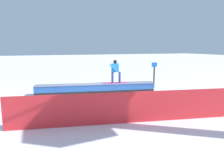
# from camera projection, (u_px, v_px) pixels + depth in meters

# --- Properties ---
(ground_plane) EXTENTS (120.00, 120.00, 0.00)m
(ground_plane) POSITION_uv_depth(u_px,v_px,m) (96.00, 93.00, 11.03)
(ground_plane) COLOR white
(grind_box) EXTENTS (7.01, 1.93, 0.61)m
(grind_box) POSITION_uv_depth(u_px,v_px,m) (96.00, 89.00, 10.99)
(grind_box) COLOR #2C61B6
(grind_box) RESTS_ON ground_plane
(snowboarder) EXTENTS (1.55, 0.42, 1.40)m
(snowboarder) POSITION_uv_depth(u_px,v_px,m) (115.00, 71.00, 11.00)
(snowboarder) COLOR #C82591
(snowboarder) RESTS_ON grind_box
(safety_fence) EXTENTS (8.45, 1.69, 1.16)m
(safety_fence) POSITION_uv_depth(u_px,v_px,m) (130.00, 107.00, 6.67)
(safety_fence) COLOR red
(safety_fence) RESTS_ON ground_plane
(trail_marker) EXTENTS (0.40, 0.10, 1.74)m
(trail_marker) POSITION_uv_depth(u_px,v_px,m) (154.00, 74.00, 12.55)
(trail_marker) COLOR #262628
(trail_marker) RESTS_ON ground_plane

